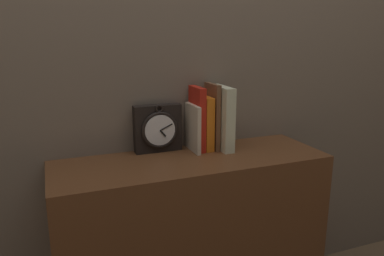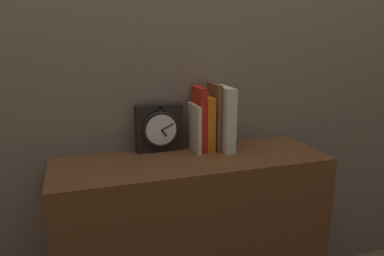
{
  "view_description": "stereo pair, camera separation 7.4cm",
  "coord_description": "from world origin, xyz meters",
  "px_view_note": "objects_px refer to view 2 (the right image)",
  "views": [
    {
      "loc": [
        -0.47,
        -1.21,
        1.15
      ],
      "look_at": [
        0.0,
        0.0,
        0.82
      ],
      "focal_mm": 35.0,
      "sensor_mm": 36.0,
      "label": 1
    },
    {
      "loc": [
        -0.4,
        -1.23,
        1.15
      ],
      "look_at": [
        0.0,
        0.0,
        0.82
      ],
      "focal_mm": 35.0,
      "sensor_mm": 36.0,
      "label": 2
    }
  ],
  "objects_px": {
    "clock": "(160,128)",
    "book_slot2_orange": "(207,123)",
    "book_slot0_cream": "(194,128)",
    "book_slot1_red": "(199,119)",
    "book_slot4_cream": "(224,118)",
    "book_slot3_brown": "(214,117)"
  },
  "relations": [
    {
      "from": "book_slot1_red",
      "to": "book_slot3_brown",
      "type": "xyz_separation_m",
      "value": [
        0.06,
        -0.0,
        0.0
      ]
    },
    {
      "from": "book_slot2_orange",
      "to": "book_slot1_red",
      "type": "bearing_deg",
      "value": -178.06
    },
    {
      "from": "book_slot1_red",
      "to": "book_slot4_cream",
      "type": "relative_size",
      "value": 1.0
    },
    {
      "from": "clock",
      "to": "book_slot1_red",
      "type": "relative_size",
      "value": 0.76
    },
    {
      "from": "book_slot4_cream",
      "to": "book_slot0_cream",
      "type": "bearing_deg",
      "value": 173.86
    },
    {
      "from": "book_slot3_brown",
      "to": "book_slot2_orange",
      "type": "bearing_deg",
      "value": 174.51
    },
    {
      "from": "book_slot1_red",
      "to": "book_slot0_cream",
      "type": "bearing_deg",
      "value": -160.02
    },
    {
      "from": "book_slot0_cream",
      "to": "book_slot4_cream",
      "type": "height_order",
      "value": "book_slot4_cream"
    },
    {
      "from": "book_slot2_orange",
      "to": "book_slot3_brown",
      "type": "distance_m",
      "value": 0.04
    },
    {
      "from": "clock",
      "to": "book_slot1_red",
      "type": "xyz_separation_m",
      "value": [
        0.15,
        -0.03,
        0.03
      ]
    },
    {
      "from": "book_slot0_cream",
      "to": "book_slot2_orange",
      "type": "height_order",
      "value": "book_slot2_orange"
    },
    {
      "from": "clock",
      "to": "book_slot0_cream",
      "type": "xyz_separation_m",
      "value": [
        0.13,
        -0.04,
        -0.0
      ]
    },
    {
      "from": "book_slot0_cream",
      "to": "book_slot4_cream",
      "type": "distance_m",
      "value": 0.12
    },
    {
      "from": "book_slot2_orange",
      "to": "book_slot3_brown",
      "type": "xyz_separation_m",
      "value": [
        0.03,
        -0.0,
        0.02
      ]
    },
    {
      "from": "book_slot0_cream",
      "to": "book_slot2_orange",
      "type": "distance_m",
      "value": 0.06
    },
    {
      "from": "clock",
      "to": "book_slot2_orange",
      "type": "xyz_separation_m",
      "value": [
        0.18,
        -0.03,
        0.01
      ]
    },
    {
      "from": "book_slot0_cream",
      "to": "book_slot1_red",
      "type": "xyz_separation_m",
      "value": [
        0.02,
        0.01,
        0.03
      ]
    },
    {
      "from": "book_slot2_orange",
      "to": "book_slot4_cream",
      "type": "bearing_deg",
      "value": -18.76
    },
    {
      "from": "book_slot3_brown",
      "to": "book_slot4_cream",
      "type": "height_order",
      "value": "book_slot3_brown"
    },
    {
      "from": "book_slot0_cream",
      "to": "book_slot1_red",
      "type": "bearing_deg",
      "value": 19.98
    },
    {
      "from": "clock",
      "to": "book_slot0_cream",
      "type": "relative_size",
      "value": 1.04
    },
    {
      "from": "book_slot1_red",
      "to": "book_slot4_cream",
      "type": "distance_m",
      "value": 0.1
    }
  ]
}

